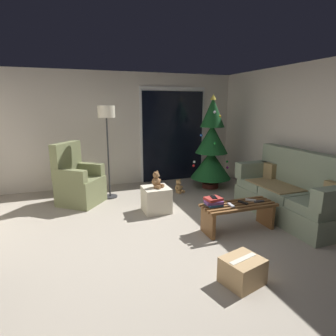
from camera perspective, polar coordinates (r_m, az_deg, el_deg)
The scene contains 20 objects.
ground_plane at distance 3.86m, azimuth -2.17°, elevation -15.10°, with size 7.00×7.00×0.00m, color #9E9384.
wall_back at distance 6.42m, azimuth -10.60°, elevation 7.67°, with size 5.72×0.12×2.50m, color beige.
wall_right at distance 5.09m, azimuth 30.21°, elevation 4.82°, with size 0.12×6.00×2.50m, color beige.
patio_door_frame at distance 6.71m, azimuth 1.00°, elevation 6.82°, with size 1.60×0.02×2.20m, color silver.
patio_door_glass at distance 6.70m, azimuth 1.06°, elevation 6.38°, with size 1.50×0.02×2.10m, color black.
couch at distance 4.96m, azimuth 23.81°, elevation -4.78°, with size 0.78×1.94×1.08m.
coffee_table at distance 4.24m, azimuth 14.13°, elevation -8.83°, with size 1.10×0.40×0.40m.
remote_silver at distance 4.09m, azimuth 12.70°, elevation -7.40°, with size 0.04×0.16×0.02m, color #ADADB2.
remote_white at distance 4.37m, azimuth 16.50°, elevation -6.27°, with size 0.04×0.16×0.02m, color silver.
remote_black at distance 4.23m, azimuth 15.08°, elevation -6.83°, with size 0.04×0.16×0.02m, color black.
remote_graphite at distance 4.35m, azimuth 18.05°, elevation -6.49°, with size 0.04×0.16×0.02m, color #333338.
book_stack at distance 4.05m, azimuth 9.26°, elevation -6.76°, with size 0.27×0.23×0.11m.
cell_phone at distance 4.04m, azimuth 9.30°, elevation -5.88°, with size 0.07×0.14×0.01m, color black.
christmas_tree at distance 6.12m, azimuth 8.85°, elevation 4.09°, with size 0.88×0.88×2.01m.
armchair at distance 5.43m, azimuth -17.85°, elevation -2.78°, with size 0.96×0.96×1.13m.
floor_lamp at distance 5.44m, azimuth -12.40°, elevation 9.38°, with size 0.32×0.32×1.78m.
ottoman at distance 4.83m, azimuth -2.41°, elevation -6.41°, with size 0.44×0.44×0.43m, color beige.
teddy_bear_chestnut at distance 4.73m, azimuth -2.34°, elevation -2.60°, with size 0.21×0.22×0.29m.
teddy_bear_honey_by_tree at distance 5.86m, azimuth 2.20°, elevation -3.87°, with size 0.21×0.21×0.29m.
cardboard_box_taped_mid_floor at distance 3.16m, azimuth 14.90°, elevation -19.56°, with size 0.46×0.43×0.28m.
Camera 1 is at (-1.01, -3.26, 1.82)m, focal length 29.93 mm.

